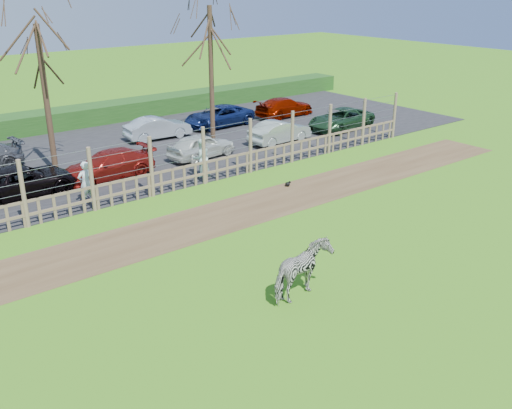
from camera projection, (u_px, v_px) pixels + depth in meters
ground at (281, 269)px, 17.32m from camera, size 120.00×120.00×0.00m
dirt_strip at (200, 223)px, 20.61m from camera, size 34.00×2.80×0.01m
asphalt at (89, 159)px, 27.92m from camera, size 44.00×13.00×0.04m
hedge at (39, 122)px, 32.85m from camera, size 46.00×2.00×1.10m
fence at (152, 177)px, 22.88m from camera, size 30.16×0.16×2.50m
tree_mid at (41, 64)px, 24.26m from camera, size 4.80×4.80×6.83m
tree_right at (210, 41)px, 29.66m from camera, size 4.80×4.80×7.35m
zebra at (303, 271)px, 15.54m from camera, size 2.03×1.23×1.60m
visitor_a at (86, 183)px, 21.97m from camera, size 0.68×0.50×1.72m
visitor_b at (201, 158)px, 25.04m from camera, size 0.93×0.78×1.72m
crow at (288, 184)px, 24.22m from camera, size 0.27×0.20×0.22m
car_2 at (23, 181)px, 23.00m from camera, size 4.33×2.01×1.20m
car_3 at (108, 165)px, 24.99m from camera, size 4.16×1.74×1.20m
car_4 at (201, 146)px, 27.85m from camera, size 3.65×1.77×1.20m
car_5 at (280, 132)px, 30.43m from camera, size 3.70×1.46×1.20m
car_6 at (341, 119)px, 33.15m from camera, size 4.46×2.33×1.20m
car_11 at (158, 128)px, 31.22m from camera, size 3.72×1.52×1.20m
car_12 at (219, 116)px, 33.89m from camera, size 4.40×2.18×1.20m
car_13 at (284, 107)px, 36.33m from camera, size 4.21×1.89×1.20m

